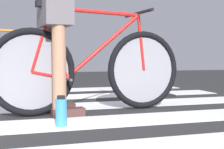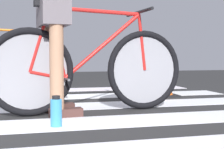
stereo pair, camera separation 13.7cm
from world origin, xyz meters
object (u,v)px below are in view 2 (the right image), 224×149
(bicycle_1_of_3, at_px, (90,68))
(water_bottle, at_px, (56,112))
(cyclist_1_of_3, at_px, (54,36))
(bicycle_3_of_3, at_px, (11,63))
(traffic_cone, at_px, (160,80))

(bicycle_1_of_3, bearing_deg, water_bottle, -129.81)
(cyclist_1_of_3, bearing_deg, water_bottle, -98.69)
(bicycle_3_of_3, xyz_separation_m, water_bottle, (0.47, -2.84, -0.28))
(cyclist_1_of_3, bearing_deg, bicycle_3_of_3, 95.18)
(bicycle_1_of_3, distance_m, water_bottle, 0.66)
(bicycle_1_of_3, height_order, traffic_cone, bicycle_1_of_3)
(cyclist_1_of_3, distance_m, traffic_cone, 1.68)
(cyclist_1_of_3, relative_size, bicycle_3_of_3, 0.58)
(bicycle_1_of_3, height_order, cyclist_1_of_3, cyclist_1_of_3)
(water_bottle, relative_size, traffic_cone, 0.51)
(bicycle_1_of_3, xyz_separation_m, cyclist_1_of_3, (-0.31, -0.04, 0.27))
(cyclist_1_of_3, bearing_deg, traffic_cone, 28.89)
(bicycle_1_of_3, bearing_deg, bicycle_3_of_3, 102.37)
(bicycle_3_of_3, bearing_deg, water_bottle, -85.07)
(cyclist_1_of_3, height_order, bicycle_3_of_3, cyclist_1_of_3)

